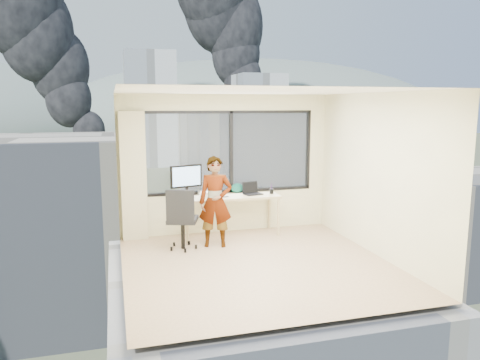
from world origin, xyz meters
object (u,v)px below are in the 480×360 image
object	(u,v)px
chair	(183,218)
game_console	(209,193)
person	(215,202)
laptop	(253,189)
handbag	(237,188)
monitor	(186,181)
desk	(231,216)

from	to	relation	value
chair	game_console	xyz separation A→B (m)	(0.61, 0.75, 0.25)
person	laptop	xyz separation A→B (m)	(0.85, 0.57, 0.08)
person	handbag	xyz separation A→B (m)	(0.60, 0.81, 0.07)
monitor	game_console	xyz separation A→B (m)	(0.43, 0.09, -0.26)
desk	laptop	size ratio (longest dim) A/B	5.28
desk	handbag	size ratio (longest dim) A/B	7.55
monitor	game_console	bearing A→B (deg)	-2.24
monitor	chair	bearing A→B (deg)	-119.48
person	laptop	size ratio (longest dim) A/B	4.55
desk	game_console	distance (m)	0.58
chair	game_console	bearing A→B (deg)	68.49
person	handbag	size ratio (longest dim) A/B	6.51
monitor	desk	bearing A→B (deg)	-20.91
chair	monitor	xyz separation A→B (m)	(0.18, 0.66, 0.51)
game_console	monitor	bearing A→B (deg)	173.16
person	handbag	world-z (taller)	person
handbag	monitor	bearing A→B (deg)	169.86
game_console	handbag	size ratio (longest dim) A/B	1.35
desk	monitor	world-z (taller)	monitor
person	desk	bearing A→B (deg)	69.33
desk	monitor	xyz separation A→B (m)	(-0.80, 0.09, 0.68)
person	laptop	world-z (taller)	person
chair	handbag	distance (m)	1.46
game_console	handbag	bearing A→B (deg)	-12.87
desk	game_console	world-z (taller)	game_console
desk	person	xyz separation A→B (m)	(-0.41, -0.56, 0.40)
person	chair	bearing A→B (deg)	-164.47
chair	laptop	distance (m)	1.56
desk	laptop	bearing A→B (deg)	0.99
monitor	game_console	distance (m)	0.51
handbag	game_console	bearing A→B (deg)	167.22
game_console	laptop	distance (m)	0.83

